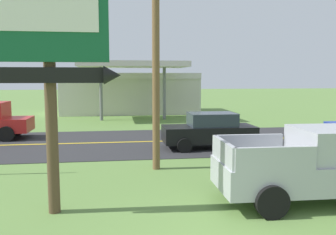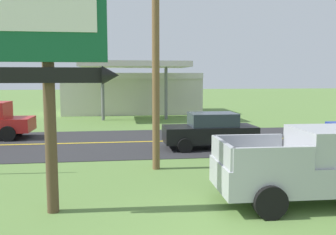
# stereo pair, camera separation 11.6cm
# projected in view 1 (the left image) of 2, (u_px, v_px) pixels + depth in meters

# --- Properties ---
(road_asphalt) EXTENTS (140.00, 8.00, 0.02)m
(road_asphalt) POSITION_uv_depth(u_px,v_px,m) (154.00, 142.00, 18.45)
(road_asphalt) COLOR #2B2B2D
(road_asphalt) RESTS_ON ground
(road_centre_line) EXTENTS (126.00, 0.20, 0.01)m
(road_centre_line) POSITION_uv_depth(u_px,v_px,m) (154.00, 141.00, 18.45)
(road_centre_line) COLOR gold
(road_centre_line) RESTS_ON road_asphalt
(motel_sign) EXTENTS (3.04, 0.54, 5.90)m
(motel_sign) POSITION_uv_depth(u_px,v_px,m) (51.00, 46.00, 8.31)
(motel_sign) COLOR brown
(motel_sign) RESTS_ON ground
(utility_pole) EXTENTS (1.77, 0.26, 8.14)m
(utility_pole) POSITION_uv_depth(u_px,v_px,m) (156.00, 46.00, 12.55)
(utility_pole) COLOR brown
(utility_pole) RESTS_ON ground
(gas_station) EXTENTS (12.00, 11.50, 4.40)m
(gas_station) POSITION_uv_depth(u_px,v_px,m) (130.00, 91.00, 33.18)
(gas_station) COLOR beige
(gas_station) RESTS_ON ground
(pickup_silver_parked_on_lawn) EXTENTS (5.24, 2.33, 1.96)m
(pickup_silver_parked_on_lawn) POSITION_uv_depth(u_px,v_px,m) (318.00, 166.00, 9.55)
(pickup_silver_parked_on_lawn) COLOR #A8AAAF
(pickup_silver_parked_on_lawn) RESTS_ON ground
(car_black_near_lane) EXTENTS (4.20, 2.00, 1.64)m
(car_black_near_lane) POSITION_uv_depth(u_px,v_px,m) (209.00, 130.00, 16.72)
(car_black_near_lane) COLOR black
(car_black_near_lane) RESTS_ON ground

